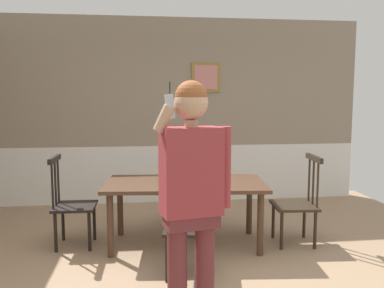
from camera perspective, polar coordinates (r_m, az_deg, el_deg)
name	(u,v)px	position (r m, az deg, el deg)	size (l,w,h in m)	color
ground_plane	(198,285)	(3.80, 0.84, -19.35)	(6.56, 6.56, 0.00)	#9E7F60
room_back_partition	(173,115)	(6.38, -2.74, 4.19)	(5.96, 0.17, 2.89)	gray
dining_table	(185,189)	(4.53, -0.96, -6.45)	(1.84, 1.04, 0.72)	#4C3323
chair_near_window	(298,202)	(4.76, 14.76, -8.02)	(0.50, 0.50, 1.02)	#2D2319
chair_by_doorway	(185,186)	(5.37, -1.05, -6.00)	(0.45, 0.45, 1.04)	#513823
chair_at_table_head	(186,227)	(3.78, -0.85, -11.75)	(0.47, 0.47, 1.00)	black
chair_opposite_corner	(71,204)	(4.73, -16.76, -8.12)	(0.46, 0.46, 1.02)	black
person_figure	(192,188)	(2.80, 0.01, -6.30)	(0.56, 0.30, 1.78)	brown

